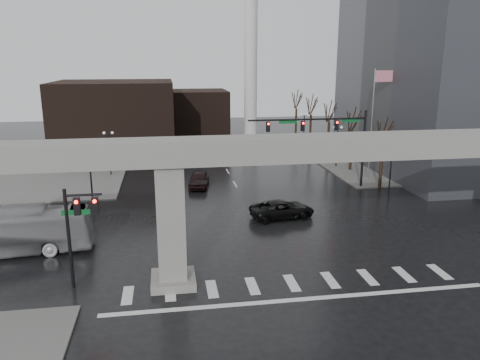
{
  "coord_description": "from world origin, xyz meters",
  "views": [
    {
      "loc": [
        -7.08,
        -25.69,
        13.0
      ],
      "look_at": [
        -1.93,
        6.6,
        4.5
      ],
      "focal_mm": 35.0,
      "sensor_mm": 36.0,
      "label": 1
    }
  ],
  "objects_px": {
    "pickup_truck": "(282,209)",
    "far_car": "(199,179)",
    "signal_mast_arm": "(328,133)",
    "city_bus": "(5,232)"
  },
  "relations": [
    {
      "from": "pickup_truck",
      "to": "far_car",
      "type": "height_order",
      "value": "far_car"
    },
    {
      "from": "city_bus",
      "to": "far_car",
      "type": "bearing_deg",
      "value": -45.87
    },
    {
      "from": "pickup_truck",
      "to": "city_bus",
      "type": "relative_size",
      "value": 0.48
    },
    {
      "from": "signal_mast_arm",
      "to": "far_car",
      "type": "bearing_deg",
      "value": 167.25
    },
    {
      "from": "pickup_truck",
      "to": "far_car",
      "type": "xyz_separation_m",
      "value": [
        -6.18,
        11.09,
        0.06
      ]
    },
    {
      "from": "city_bus",
      "to": "signal_mast_arm",
      "type": "bearing_deg",
      "value": -68.28
    },
    {
      "from": "signal_mast_arm",
      "to": "city_bus",
      "type": "height_order",
      "value": "signal_mast_arm"
    },
    {
      "from": "pickup_truck",
      "to": "far_car",
      "type": "distance_m",
      "value": 12.7
    },
    {
      "from": "signal_mast_arm",
      "to": "city_bus",
      "type": "relative_size",
      "value": 1.07
    },
    {
      "from": "pickup_truck",
      "to": "signal_mast_arm",
      "type": "bearing_deg",
      "value": -48.1
    }
  ]
}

